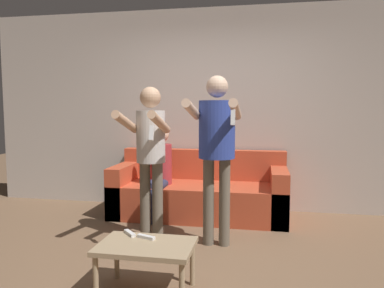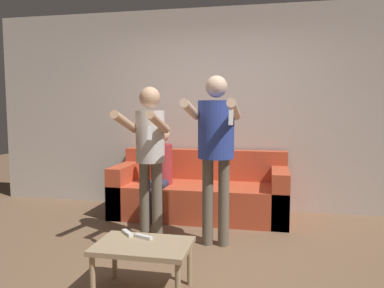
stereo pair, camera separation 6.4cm
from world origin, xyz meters
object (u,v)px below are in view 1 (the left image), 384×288
object	(u,v)px
person_standing_left	(150,147)
remote_far	(130,233)
person_seated	(159,168)
remote_near	(146,237)
coffee_table	(146,250)
couch	(199,194)
person_standing_right	(217,139)

from	to	relation	value
person_standing_left	remote_far	size ratio (longest dim) A/B	11.81
person_standing_left	person_seated	size ratio (longest dim) A/B	1.37
remote_near	person_seated	bearing A→B (deg)	102.42
person_seated	remote_far	bearing A→B (deg)	-82.14
person_standing_left	remote_far	xyz separation A→B (m)	(0.10, -0.89, -0.59)
person_standing_left	coffee_table	size ratio (longest dim) A/B	2.26
couch	remote_far	xyz separation A→B (m)	(-0.24, -1.90, 0.11)
couch	remote_near	bearing A→B (deg)	-92.46
coffee_table	couch	bearing A→B (deg)	88.60
person_standing_right	remote_far	bearing A→B (deg)	-122.66
person_standing_right	remote_near	world-z (taller)	person_standing_right
couch	person_seated	bearing A→B (deg)	-157.76
person_standing_right	remote_far	size ratio (longest dim) A/B	12.56
couch	remote_near	distance (m)	1.96
person_standing_right	coffee_table	distance (m)	1.35
couch	person_standing_left	size ratio (longest dim) A/B	1.37
person_seated	coffee_table	xyz separation A→B (m)	(0.42, -1.87, -0.30)
person_standing_left	person_seated	distance (m)	0.89
coffee_table	remote_far	distance (m)	0.26
person_seated	coffee_table	world-z (taller)	person_seated
remote_near	coffee_table	bearing A→B (deg)	-72.35
couch	person_standing_right	size ratio (longest dim) A/B	1.29
person_standing_right	coffee_table	size ratio (longest dim) A/B	2.40
person_standing_left	remote_near	size ratio (longest dim) A/B	10.32
person_standing_right	person_seated	world-z (taller)	person_standing_right
coffee_table	person_seated	bearing A→B (deg)	102.72
person_standing_left	person_standing_right	bearing A→B (deg)	0.39
person_standing_left	coffee_table	world-z (taller)	person_standing_left
person_seated	remote_far	world-z (taller)	person_seated
person_standing_left	couch	bearing A→B (deg)	71.49
person_standing_left	coffee_table	distance (m)	1.27
couch	person_standing_right	world-z (taller)	person_standing_right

